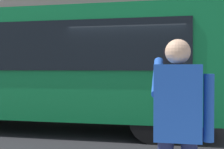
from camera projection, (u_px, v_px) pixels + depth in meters
name	position (u px, v px, depth m)	size (l,w,h in m)	color
ground_plane	(132.00, 133.00, 7.40)	(60.00, 60.00, 0.00)	#232326
red_bus	(42.00, 65.00, 8.06)	(9.05, 2.54, 3.08)	#0F7238
pedestrian_photographer	(178.00, 121.00, 2.63)	(0.53, 0.52, 1.70)	#1E2347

